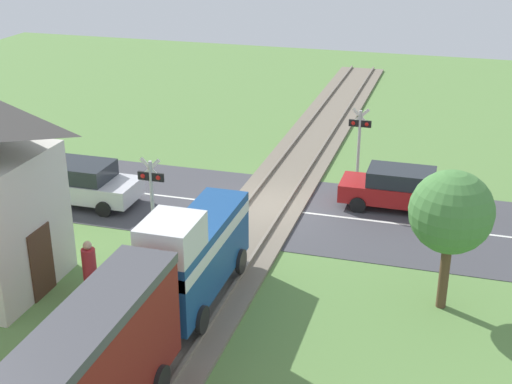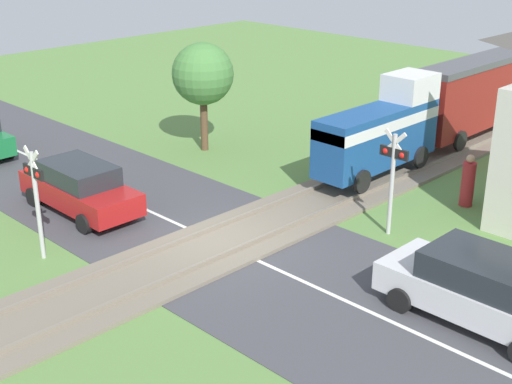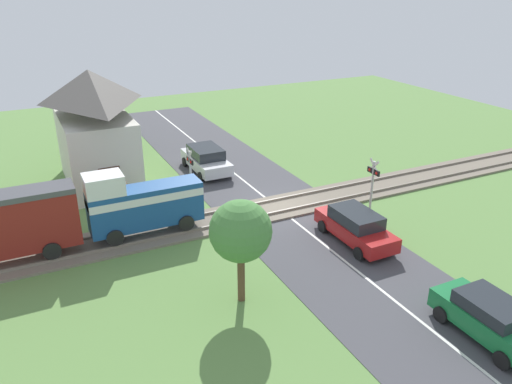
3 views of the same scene
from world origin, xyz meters
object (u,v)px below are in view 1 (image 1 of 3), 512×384
Objects in this scene: crossing_signal_east_approach at (152,190)px; pedestrian_by_station at (90,269)px; car_near_crossing at (400,188)px; car_far_side at (79,182)px; crossing_signal_west_approach at (359,134)px; train at (135,322)px.

pedestrian_by_station is (0.49, 3.44, -1.21)m from crossing_signal_east_approach.
car_far_side reaches higher than car_near_crossing.
crossing_signal_west_approach is (-9.73, -5.30, 1.14)m from car_far_side.
car_far_side is 6.89m from pedestrian_by_station.
pedestrian_by_station is at bearing 121.88° from car_far_side.
pedestrian_by_station is at bearing 61.35° from crossing_signal_west_approach.
car_near_crossing is 1.44× the size of crossing_signal_west_approach.
crossing_signal_west_approach is at bearing -125.97° from crossing_signal_east_approach.
car_near_crossing is at bearing -145.00° from crossing_signal_east_approach.
train is 7.70m from crossing_signal_east_approach.
train is at bearing 131.41° from pedestrian_by_station.
pedestrian_by_station is at bearing 81.82° from crossing_signal_east_approach.
car_near_crossing is at bearing -110.92° from train.
train is 15.15m from crossing_signal_west_approach.
crossing_signal_west_approach is 9.53m from crossing_signal_east_approach.
train is at bearing 69.08° from car_near_crossing.
crossing_signal_west_approach is (1.97, -2.42, 1.16)m from car_near_crossing.
crossing_signal_west_approach is at bearing -151.44° from car_far_side.
crossing_signal_west_approach and crossing_signal_east_approach have the same top height.
train reaches higher than pedestrian_by_station.
car_near_crossing is 11.88m from pedestrian_by_station.
crossing_signal_west_approach reaches higher than pedestrian_by_station.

